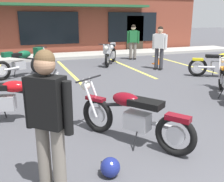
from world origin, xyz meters
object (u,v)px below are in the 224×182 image
Objects in this scene: motorcycle_red_sportbike at (221,64)px; motorcycle_orange_scrambler at (110,53)px; traffic_cone at (157,58)px; helmet_on_pavement at (110,167)px; person_by_back_row at (48,117)px; motorcycle_silver_naked at (23,61)px; motorcycle_foreground_classic at (132,116)px; person_in_black_shirt at (160,45)px; person_in_shorts_foreground at (133,40)px; motorcycle_black_cruiser at (9,100)px.

motorcycle_red_sportbike is 1.01× the size of motorcycle_orange_scrambler.
helmet_on_pavement is at bearing -124.17° from traffic_cone.
motorcycle_orange_scrambler is 1.11× the size of person_by_back_row.
motorcycle_silver_naked is (-6.31, 2.59, 0.07)m from motorcycle_red_sportbike.
motorcycle_foreground_classic is 1.09× the size of person_in_black_shirt.
person_in_black_shirt and person_by_back_row have the same top height.
traffic_cone is (4.15, 6.31, -0.20)m from motorcycle_foreground_classic.
person_by_back_row is at bearing -149.24° from motorcycle_foreground_classic.
person_in_black_shirt is at bearing -49.64° from motorcycle_orange_scrambler.
motorcycle_foreground_classic is 1.68m from person_by_back_row.
person_in_shorts_foreground reaches higher than motorcycle_red_sportbike.
traffic_cone is at bearing 56.65° from motorcycle_foreground_classic.
motorcycle_foreground_classic and motorcycle_orange_scrambler have the same top height.
motorcycle_red_sportbike is 3.10m from traffic_cone.
motorcycle_silver_naked is 6.72m from helmet_on_pavement.
motorcycle_silver_naked is at bearing -175.72° from traffic_cone.
person_in_shorts_foreground is at bearing 105.79° from traffic_cone.
motorcycle_orange_scrambler is 8.54m from person_by_back_row.
motorcycle_red_sportbike is 1.01× the size of motorcycle_silver_naked.
motorcycle_silver_naked is (-1.44, 5.89, 0.07)m from motorcycle_foreground_classic.
person_by_back_row is 3.16× the size of traffic_cone.
person_by_back_row reaches higher than motorcycle_red_sportbike.
motorcycle_black_cruiser is at bearing -131.52° from person_in_shorts_foreground.
motorcycle_black_cruiser is 4.31m from motorcycle_silver_naked.
motorcycle_red_sportbike is at bearing 36.40° from helmet_on_pavement.
motorcycle_orange_scrambler is at bearing 72.58° from motorcycle_foreground_classic.
person_in_shorts_foreground is at bearing 32.08° from motorcycle_orange_scrambler.
person_in_shorts_foreground is at bearing 48.48° from motorcycle_black_cruiser.
motorcycle_silver_naked is at bearing 172.66° from person_in_black_shirt.
person_by_back_row is at bearing -175.64° from helmet_on_pavement.
person_in_black_shirt is at bearing 123.23° from motorcycle_red_sportbike.
person_in_black_shirt reaches higher than motorcycle_silver_naked.
motorcycle_orange_scrambler is (2.17, 6.92, 0.07)m from motorcycle_foreground_classic.
motorcycle_silver_naked is 6.73m from person_by_back_row.
person_by_back_row is at bearing -120.31° from person_in_shorts_foreground.
person_in_shorts_foreground is (3.71, 7.89, 0.49)m from motorcycle_foreground_classic.
motorcycle_black_cruiser is at bearing -165.79° from motorcycle_red_sportbike.
person_in_black_shirt reaches higher than motorcycle_red_sportbike.
motorcycle_foreground_classic is 6.38m from person_in_black_shirt.
traffic_cone is (1.98, -0.61, -0.27)m from motorcycle_orange_scrambler.
motorcycle_orange_scrambler is 7.18× the size of helmet_on_pavement.
person_in_shorts_foreground is 10.09m from person_by_back_row.
motorcycle_black_cruiser is at bearing -146.29° from person_in_black_shirt.
motorcycle_black_cruiser is 1.12× the size of motorcycle_silver_naked.
person_in_black_shirt reaches higher than motorcycle_foreground_classic.
motorcycle_red_sportbike is at bearing 34.15° from motorcycle_foreground_classic.
motorcycle_red_sportbike and motorcycle_orange_scrambler have the same top height.
person_by_back_row reaches higher than motorcycle_silver_naked.
motorcycle_orange_scrambler is at bearing 15.95° from motorcycle_silver_naked.
motorcycle_orange_scrambler is 2.09m from traffic_cone.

